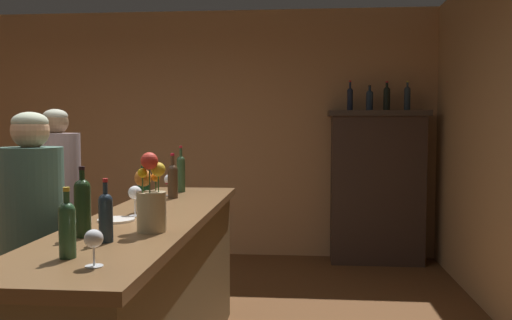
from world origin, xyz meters
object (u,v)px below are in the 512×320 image
(wine_bottle_malbec, at_px, (106,215))
(display_bottle_left, at_px, (350,98))
(wine_bottle_rose, at_px, (83,205))
(wine_bottle_chardonnay, at_px, (67,227))
(patron_in_navy, at_px, (33,242))
(patron_in_grey, at_px, (57,205))
(display_bottle_midleft, at_px, (370,99))
(wine_glass_spare, at_px, (169,181))
(wine_glass_rear, at_px, (94,240))
(flower_arrangement, at_px, (151,200))
(wine_glass_front, at_px, (135,194))
(display_cabinet, at_px, (377,184))
(wine_bottle_syrah, at_px, (181,172))
(display_bottle_center, at_px, (387,97))
(display_bottle_midright, at_px, (407,97))
(wine_bottle_pinot, at_px, (143,190))
(bar_counter, at_px, (150,304))
(cheese_plate, at_px, (116,220))
(wine_bottle_merlot, at_px, (173,179))
(wine_glass_mid, at_px, (83,208))

(wine_bottle_malbec, xyz_separation_m, display_bottle_left, (1.34, 3.71, 0.67))
(wine_bottle_rose, height_order, wine_bottle_chardonnay, wine_bottle_rose)
(display_bottle_left, relative_size, patron_in_navy, 0.20)
(wine_bottle_chardonnay, bearing_deg, patron_in_grey, 116.30)
(wine_bottle_malbec, relative_size, display_bottle_midleft, 1.02)
(display_bottle_midleft, bearing_deg, wine_glass_spare, -127.05)
(wine_glass_rear, xyz_separation_m, patron_in_navy, (-0.73, 0.96, -0.23))
(flower_arrangement, relative_size, display_bottle_left, 1.17)
(wine_glass_front, relative_size, patron_in_grey, 0.10)
(display_cabinet, relative_size, patron_in_navy, 1.05)
(wine_bottle_syrah, relative_size, wine_glass_rear, 2.56)
(display_bottle_center, relative_size, patron_in_grey, 0.19)
(display_bottle_midright, bearing_deg, wine_bottle_rose, -120.00)
(display_cabinet, distance_m, patron_in_grey, 3.33)
(flower_arrangement, relative_size, patron_in_navy, 0.24)
(wine_bottle_pinot, bearing_deg, patron_in_navy, -154.50)
(bar_counter, relative_size, wine_bottle_chardonnay, 9.89)
(display_cabinet, distance_m, display_bottle_left, 0.98)
(display_cabinet, height_order, wine_glass_spare, display_cabinet)
(wine_bottle_syrah, bearing_deg, cheese_plate, -92.92)
(wine_bottle_merlot, distance_m, wine_bottle_chardonnay, 1.67)
(display_cabinet, bearing_deg, wine_glass_spare, -128.56)
(display_cabinet, bearing_deg, wine_bottle_syrah, -130.77)
(wine_bottle_rose, height_order, patron_in_navy, patron_in_navy)
(wine_bottle_syrah, xyz_separation_m, flower_arrangement, (0.20, -1.49, 0.00))
(wine_bottle_malbec, distance_m, cheese_plate, 0.53)
(flower_arrangement, height_order, display_bottle_center, display_bottle_center)
(wine_bottle_chardonnay, relative_size, wine_glass_spare, 1.79)
(wine_bottle_malbec, xyz_separation_m, flower_arrangement, (0.13, 0.24, 0.03))
(wine_bottle_syrah, bearing_deg, wine_glass_mid, -95.13)
(wine_bottle_syrah, bearing_deg, display_cabinet, 49.23)
(wine_bottle_pinot, xyz_separation_m, wine_bottle_chardonnay, (0.04, -1.10, -0.01))
(bar_counter, distance_m, wine_glass_front, 0.63)
(wine_bottle_pinot, bearing_deg, wine_glass_mid, -101.73)
(display_bottle_left, relative_size, display_bottle_center, 1.03)
(wine_glass_mid, xyz_separation_m, display_bottle_center, (1.93, 3.47, 0.69))
(flower_arrangement, relative_size, display_bottle_midleft, 1.39)
(wine_bottle_syrah, distance_m, wine_bottle_chardonnay, 2.01)
(wine_bottle_merlot, height_order, flower_arrangement, flower_arrangement)
(wine_bottle_syrah, distance_m, display_bottle_left, 2.52)
(display_bottle_center, bearing_deg, wine_bottle_merlot, -127.41)
(flower_arrangement, height_order, cheese_plate, flower_arrangement)
(wine_glass_spare, xyz_separation_m, display_bottle_left, (1.45, 2.19, 0.69))
(wine_bottle_chardonnay, height_order, wine_glass_front, wine_bottle_chardonnay)
(wine_glass_front, xyz_separation_m, wine_glass_rear, (0.18, -1.05, -0.03))
(wine_glass_mid, bearing_deg, display_bottle_midleft, 63.22)
(wine_bottle_merlot, relative_size, patron_in_grey, 0.19)
(wine_glass_front, bearing_deg, patron_in_navy, -170.53)
(flower_arrangement, bearing_deg, wine_bottle_chardonnay, -108.36)
(wine_glass_front, height_order, patron_in_grey, patron_in_grey)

